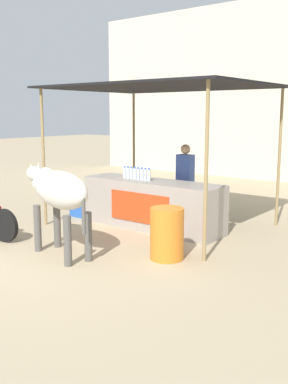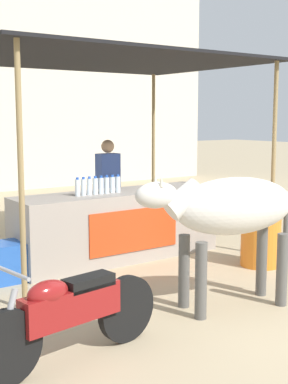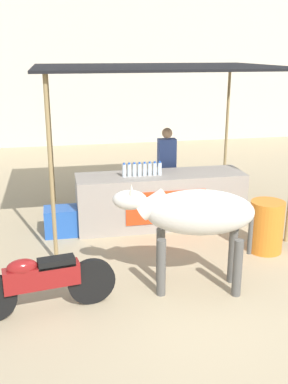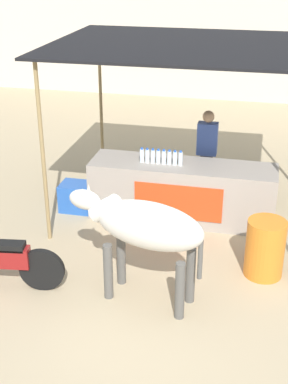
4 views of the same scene
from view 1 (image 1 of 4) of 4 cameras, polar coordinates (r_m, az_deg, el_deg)
name	(u,v)px [view 1 (image 1 of 4)]	position (r m, az deg, el deg)	size (l,w,h in m)	color
ground_plane	(71,254)	(7.50, -9.31, -7.81)	(60.00, 60.00, 0.00)	tan
stall_counter	(152,204)	(8.96, 0.98, -1.58)	(3.00, 0.82, 0.96)	#9E9389
stall_awning	(161,92)	(9.03, 2.22, 12.57)	(4.20, 3.20, 2.80)	black
water_bottle_row	(137,174)	(9.04, -0.96, 2.34)	(0.70, 0.07, 0.25)	silver
vendor_behind_counter	(185,183)	(9.34, 5.23, 1.15)	(0.34, 0.22, 1.65)	#383842
cooler_box	(86,206)	(10.08, -7.39, -1.75)	(0.60, 0.44, 0.48)	blue
water_barrel	(167,234)	(7.08, 2.93, -5.30)	(0.53, 0.53, 0.82)	orange
cow	(59,192)	(7.27, -10.78, -0.04)	(1.85, 0.80, 1.44)	silver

